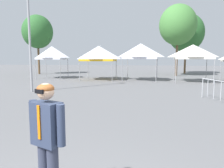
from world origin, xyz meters
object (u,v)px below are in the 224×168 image
(canopy_tent_far_right, at_px, (99,53))
(light_pole_opposite_side, at_px, (28,12))
(person_foreground, at_px, (47,137))
(tree_behind_tents_left, at_px, (186,33))
(tree_behind_tents_right, at_px, (38,32))
(canopy_tent_right_of_center, at_px, (52,53))
(canopy_tent_far_left, at_px, (141,51))
(canopy_tent_behind_right, at_px, (193,52))
(crowd_barrier_by_lift, at_px, (214,86))
(tree_behind_tents_center, at_px, (178,25))

(canopy_tent_far_right, distance_m, light_pole_opposite_side, 9.24)
(person_foreground, relative_size, tree_behind_tents_left, 0.21)
(person_foreground, distance_m, tree_behind_tents_right, 28.73)
(canopy_tent_far_right, bearing_deg, canopy_tent_right_of_center, 173.01)
(person_foreground, bearing_deg, canopy_tent_far_left, 88.26)
(canopy_tent_behind_right, distance_m, light_pole_opposite_side, 14.07)
(canopy_tent_far_left, bearing_deg, crowd_barrier_by_lift, -67.46)
(canopy_tent_far_right, height_order, tree_behind_tents_left, tree_behind_tents_left)
(canopy_tent_behind_right, bearing_deg, light_pole_opposite_side, -145.19)
(light_pole_opposite_side, distance_m, tree_behind_tents_right, 16.95)
(canopy_tent_far_right, bearing_deg, person_foreground, -78.57)
(canopy_tent_far_right, bearing_deg, crowd_barrier_by_lift, -49.60)
(tree_behind_tents_right, bearing_deg, canopy_tent_far_right, -31.71)
(canopy_tent_far_left, relative_size, tree_behind_tents_center, 0.41)
(light_pole_opposite_side, bearing_deg, canopy_tent_right_of_center, 108.23)
(tree_behind_tents_right, bearing_deg, canopy_tent_far_left, -23.53)
(canopy_tent_right_of_center, distance_m, canopy_tent_far_right, 5.50)
(canopy_tent_far_right, xyz_separation_m, tree_behind_tents_center, (8.46, 6.31, 3.60))
(canopy_tent_far_right, height_order, crowd_barrier_by_lift, canopy_tent_far_right)
(light_pole_opposite_side, bearing_deg, canopy_tent_behind_right, 34.81)
(canopy_tent_behind_right, xyz_separation_m, person_foreground, (-5.31, -17.58, -1.73))
(canopy_tent_right_of_center, distance_m, canopy_tent_behind_right, 14.53)
(tree_behind_tents_center, height_order, crowd_barrier_by_lift, tree_behind_tents_center)
(light_pole_opposite_side, height_order, tree_behind_tents_right, light_pole_opposite_side)
(canopy_tent_far_right, xyz_separation_m, light_pole_opposite_side, (-2.40, -8.62, 2.34))
(canopy_tent_behind_right, xyz_separation_m, tree_behind_tents_left, (1.26, 11.79, 3.11))
(canopy_tent_far_right, relative_size, tree_behind_tents_right, 0.42)
(canopy_tent_far_left, relative_size, tree_behind_tents_left, 0.42)
(canopy_tent_far_left, xyz_separation_m, tree_behind_tents_center, (4.21, 6.28, 3.40))
(canopy_tent_far_right, height_order, light_pole_opposite_side, light_pole_opposite_side)
(tree_behind_tents_left, bearing_deg, canopy_tent_behind_right, -96.09)
(light_pole_opposite_side, xyz_separation_m, tree_behind_tents_center, (10.86, 14.93, 1.26))
(canopy_tent_far_right, height_order, tree_behind_tents_right, tree_behind_tents_right)
(canopy_tent_behind_right, height_order, person_foreground, canopy_tent_behind_right)
(person_foreground, bearing_deg, canopy_tent_far_right, 101.43)
(canopy_tent_far_left, xyz_separation_m, light_pole_opposite_side, (-6.65, -8.64, 2.14))
(canopy_tent_far_right, distance_m, tree_behind_tents_right, 12.51)
(canopy_tent_right_of_center, distance_m, canopy_tent_far_left, 9.73)
(person_foreground, height_order, crowd_barrier_by_lift, person_foreground)
(tree_behind_tents_left, bearing_deg, crowd_barrier_by_lift, -95.32)
(canopy_tent_far_left, relative_size, crowd_barrier_by_lift, 1.81)
(light_pole_opposite_side, bearing_deg, tree_behind_tents_right, 117.78)
(canopy_tent_right_of_center, xyz_separation_m, canopy_tent_behind_right, (14.46, -1.36, -0.02))
(person_foreground, height_order, light_pole_opposite_side, light_pole_opposite_side)
(canopy_tent_right_of_center, xyz_separation_m, light_pole_opposite_side, (3.06, -9.29, 2.23))
(canopy_tent_far_right, xyz_separation_m, crowd_barrier_by_lift, (8.32, -9.77, -1.93))
(canopy_tent_far_right, bearing_deg, canopy_tent_far_left, 0.37)
(canopy_tent_right_of_center, distance_m, tree_behind_tents_right, 8.08)
(crowd_barrier_by_lift, bearing_deg, tree_behind_tents_left, 84.68)
(tree_behind_tents_left, height_order, crowd_barrier_by_lift, tree_behind_tents_left)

